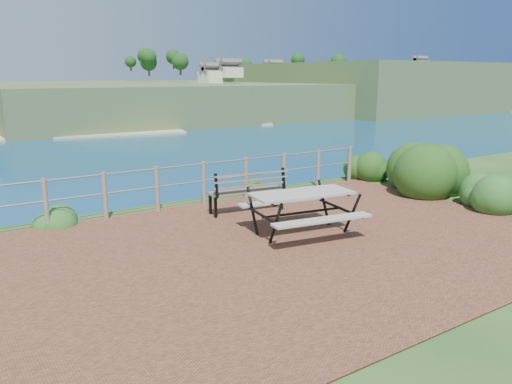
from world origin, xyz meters
TOP-DOWN VIEW (x-y plane):
  - ground at (0.00, 0.00)m, footprint 10.00×7.00m
  - safety_railing at (0.00, 3.35)m, footprint 9.40×0.10m
  - distant_bay at (173.07, 202.61)m, footprint 290.00×232.36m
  - picnic_table at (0.48, 0.34)m, footprint 2.00×1.64m
  - park_bench at (0.46, 2.25)m, footprint 1.75×0.67m
  - shrub_right_front at (5.47, 1.56)m, footprint 1.62×1.62m
  - shrub_right_back at (5.15, -0.50)m, footprint 1.05×1.05m
  - shrub_right_edge at (5.17, 3.35)m, footprint 1.14×1.14m
  - shrub_lip_west at (-3.20, 3.72)m, footprint 0.79×0.79m
  - shrub_lip_east at (1.86, 4.12)m, footprint 0.69×0.69m

SIDE VIEW (x-z plane):
  - distant_bay at x=173.07m, z-range -13.52..10.48m
  - ground at x=0.00m, z-range -0.06..0.06m
  - shrub_right_front at x=5.47m, z-range -1.15..1.15m
  - shrub_right_back at x=5.15m, z-range -0.75..0.75m
  - shrub_right_edge at x=5.17m, z-range -0.81..0.81m
  - shrub_lip_west at x=-3.20m, z-range -0.27..0.27m
  - shrub_lip_east at x=1.86m, z-range -0.20..0.20m
  - picnic_table at x=0.48m, z-range 0.11..0.91m
  - safety_railing at x=0.00m, z-range 0.07..1.07m
  - park_bench at x=0.46m, z-range 0.15..1.11m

